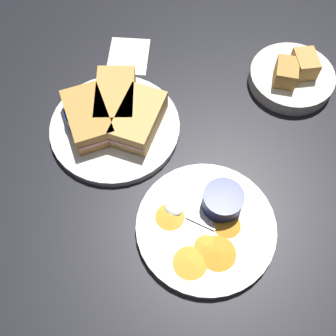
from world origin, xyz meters
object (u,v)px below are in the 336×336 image
object	(u,v)px
spoon_by_gravy_ramekin	(180,212)
plate_sandwich_main	(115,127)
sandwich_half_near	(139,119)
bread_basket_rear	(292,76)
sandwich_half_far	(116,98)
ramekin_light_gravy	(223,200)
sandwich_half_extra	(88,118)
spoon_by_dark_ramekin	(111,132)
ramekin_dark_sauce	(85,115)
plate_chips_companion	(206,227)

from	to	relation	value
spoon_by_gravy_ramekin	plate_sandwich_main	bearing A→B (deg)	-148.77
sandwich_half_near	bread_basket_rear	xyz separation A→B (cm)	(-10.91, 33.00, -1.87)
sandwich_half_far	bread_basket_rear	xyz separation A→B (cm)	(-5.54, 37.59, -1.87)
sandwich_half_far	ramekin_light_gravy	world-z (taller)	sandwich_half_far
plate_sandwich_main	bread_basket_rear	bearing A→B (deg)	105.48
sandwich_half_extra	spoon_by_dark_ramekin	xyz separation A→B (cm)	(2.20, 4.28, -2.04)
plate_sandwich_main	spoon_by_gravy_ramekin	bearing A→B (deg)	31.23
plate_sandwich_main	ramekin_light_gravy	bearing A→B (deg)	46.74
sandwich_half_extra	sandwich_half_near	bearing A→B (deg)	85.51
ramekin_dark_sauce	sandwich_half_far	bearing A→B (deg)	120.37
sandwich_half_near	bread_basket_rear	bearing A→B (deg)	108.29
bread_basket_rear	plate_chips_companion	bearing A→B (deg)	-33.32
spoon_by_dark_ramekin	sandwich_half_extra	bearing A→B (deg)	-117.22
ramekin_light_gravy	spoon_by_gravy_ramekin	size ratio (longest dim) A/B	0.78
plate_sandwich_main	spoon_by_gravy_ramekin	size ratio (longest dim) A/B	2.81
sandwich_half_near	sandwich_half_far	size ratio (longest dim) A/B	1.10
plate_sandwich_main	spoon_by_gravy_ramekin	world-z (taller)	spoon_by_gravy_ramekin
plate_sandwich_main	sandwich_half_extra	distance (cm)	5.93
spoon_by_dark_ramekin	sandwich_half_far	bearing A→B (deg)	170.84
plate_sandwich_main	sandwich_half_near	bearing A→B (deg)	85.51
ramekin_light_gravy	sandwich_half_far	bearing A→B (deg)	-140.64
spoon_by_dark_ramekin	spoon_by_gravy_ramekin	distance (cm)	21.90
sandwich_half_extra	bread_basket_rear	size ratio (longest dim) A/B	0.82
plate_sandwich_main	sandwich_half_near	world-z (taller)	sandwich_half_near
sandwich_half_far	plate_chips_companion	distance (cm)	31.74
sandwich_half_extra	ramekin_light_gravy	distance (cm)	30.97
sandwich_half_extra	spoon_by_dark_ramekin	bearing A→B (deg)	62.78
sandwich_half_extra	ramekin_dark_sauce	world-z (taller)	sandwich_half_extra
ramekin_dark_sauce	spoon_by_gravy_ramekin	size ratio (longest dim) A/B	0.84
spoon_by_dark_ramekin	ramekin_light_gravy	world-z (taller)	ramekin_light_gravy
sandwich_half_extra	spoon_by_gravy_ramekin	xyz separation A→B (cm)	(20.08, 16.92, -2.04)
sandwich_half_near	ramekin_light_gravy	size ratio (longest dim) A/B	2.06
spoon_by_gravy_ramekin	sandwich_half_extra	bearing A→B (deg)	-139.88
plate_sandwich_main	sandwich_half_extra	bearing A→B (deg)	-94.49
plate_chips_companion	sandwich_half_near	bearing A→B (deg)	-152.19
sandwich_half_near	sandwich_half_extra	xyz separation A→B (cm)	(-0.78, -9.96, 0.00)
sandwich_half_near	ramekin_dark_sauce	distance (cm)	10.90
plate_chips_companion	spoon_by_dark_ramekin	bearing A→B (deg)	-139.87
sandwich_half_far	bread_basket_rear	world-z (taller)	bread_basket_rear
plate_sandwich_main	sandwich_half_near	xyz separation A→B (cm)	(0.39, 4.98, 3.20)
sandwich_half_far	spoon_by_gravy_ramekin	distance (cm)	27.31
sandwich_half_near	ramekin_dark_sauce	xyz separation A→B (cm)	(-1.77, -10.74, -0.56)
ramekin_dark_sauce	spoon_by_dark_ramekin	bearing A→B (deg)	57.73
spoon_by_dark_ramekin	spoon_by_gravy_ramekin	world-z (taller)	same
ramekin_dark_sauce	plate_sandwich_main	bearing A→B (deg)	76.51
sandwich_half_far	spoon_by_gravy_ramekin	size ratio (longest dim) A/B	1.45
plate_sandwich_main	ramekin_dark_sauce	distance (cm)	6.48
sandwich_half_far	bread_basket_rear	distance (cm)	38.04
ramekin_light_gravy	sandwich_half_extra	bearing A→B (deg)	-127.46
ramekin_light_gravy	bread_basket_rear	distance (cm)	34.34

